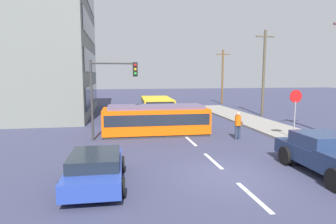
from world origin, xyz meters
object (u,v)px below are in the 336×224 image
pickup_truck_parked (331,155)px  stop_sign (295,104)px  utility_pole_mid (264,72)px  utility_pole_far (222,76)px  traffic_light_mast (111,84)px  pedestrian_crossing (238,124)px  parked_sedan_near (96,168)px  city_bus (157,107)px  streetcar_tram (156,119)px

pickup_truck_parked → stop_sign: 6.28m
utility_pole_mid → utility_pole_far: utility_pole_mid is taller
pickup_truck_parked → utility_pole_mid: (5.51, 15.85, 3.39)m
traffic_light_mast → utility_pole_mid: (14.02, 8.10, 0.84)m
pedestrian_crossing → parked_sedan_near: bearing=-142.7°
city_bus → utility_pole_far: utility_pole_far is taller
utility_pole_far → pedestrian_crossing: bearing=-108.0°
utility_pole_mid → pickup_truck_parked: bearing=-109.2°
traffic_light_mast → utility_pole_far: 23.73m
utility_pole_far → streetcar_tram: bearing=-122.2°
stop_sign → utility_pole_mid: (3.33, 10.13, 1.99)m
traffic_light_mast → streetcar_tram: bearing=22.9°
pedestrian_crossing → utility_pole_mid: bearing=54.9°
streetcar_tram → traffic_light_mast: 3.86m
stop_sign → pedestrian_crossing: bearing=164.4°
pickup_truck_parked → traffic_light_mast: traffic_light_mast is taller
streetcar_tram → city_bus: 6.76m
stop_sign → utility_pole_mid: 10.85m
parked_sedan_near → traffic_light_mast: size_ratio=0.88×
stop_sign → utility_pole_far: bearing=80.9°
parked_sedan_near → streetcar_tram: bearing=68.7°
traffic_light_mast → stop_sign: bearing=-10.8°
pickup_truck_parked → pedestrian_crossing: bearing=98.5°
pickup_truck_parked → stop_sign: (2.18, 5.72, 1.40)m
streetcar_tram → traffic_light_mast: traffic_light_mast is taller
streetcar_tram → pickup_truck_parked: (5.69, -8.95, -0.20)m
streetcar_tram → utility_pole_far: utility_pole_far is taller
parked_sedan_near → utility_pole_far: 30.26m
city_bus → parked_sedan_near: size_ratio=1.43×
streetcar_tram → utility_pole_far: 21.33m
streetcar_tram → city_bus: bearing=81.6°
parked_sedan_near → stop_sign: bearing=25.0°
city_bus → traffic_light_mast: 9.04m
city_bus → stop_sign: stop_sign is taller
pedestrian_crossing → parked_sedan_near: 10.06m
utility_pole_far → stop_sign: bearing=-99.1°
streetcar_tram → utility_pole_mid: bearing=31.7°
city_bus → pickup_truck_parked: 16.33m
utility_pole_mid → utility_pole_far: 11.00m
parked_sedan_near → utility_pole_mid: (14.49, 15.34, 3.56)m
parked_sedan_near → stop_sign: 12.42m
streetcar_tram → city_bus: streetcar_tram is taller
pedestrian_crossing → traffic_light_mast: (-7.53, 1.15, 2.41)m
streetcar_tram → parked_sedan_near: size_ratio=1.65×
utility_pole_far → parked_sedan_near: bearing=-118.9°
city_bus → pickup_truck_parked: bearing=-73.3°
city_bus → utility_pole_mid: (10.21, 0.22, 3.12)m
streetcar_tram → traffic_light_mast: (-2.82, -1.19, 2.36)m
pedestrian_crossing → traffic_light_mast: bearing=171.3°
pedestrian_crossing → pickup_truck_parked: pedestrian_crossing is taller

